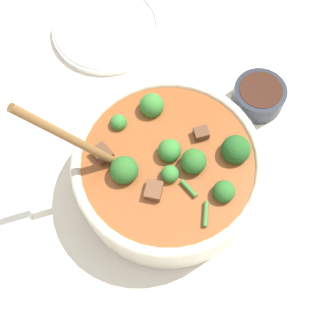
% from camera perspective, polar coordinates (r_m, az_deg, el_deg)
% --- Properties ---
extents(ground_plane, '(4.00, 4.00, 0.00)m').
position_cam_1_polar(ground_plane, '(0.71, 0.00, -1.84)').
color(ground_plane, silver).
extents(stew_bowl, '(0.29, 0.29, 0.25)m').
position_cam_1_polar(stew_bowl, '(0.66, 0.01, -0.16)').
color(stew_bowl, beige).
rests_on(stew_bowl, ground_plane).
extents(condiment_bowl, '(0.09, 0.09, 0.04)m').
position_cam_1_polar(condiment_bowl, '(0.77, 12.21, 9.56)').
color(condiment_bowl, '#232833').
rests_on(condiment_bowl, ground_plane).
extents(empty_plate, '(0.22, 0.22, 0.02)m').
position_cam_1_polar(empty_plate, '(0.87, -8.18, 18.31)').
color(empty_plate, white).
rests_on(empty_plate, ground_plane).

